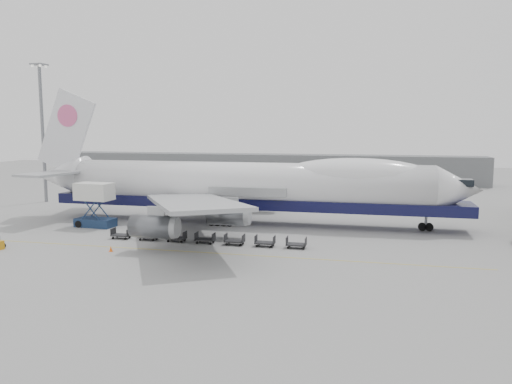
# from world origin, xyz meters

# --- Properties ---
(ground) EXTENTS (260.00, 260.00, 0.00)m
(ground) POSITION_xyz_m (0.00, 0.00, 0.00)
(ground) COLOR gray
(ground) RESTS_ON ground
(apron_line) EXTENTS (60.00, 0.15, 0.01)m
(apron_line) POSITION_xyz_m (0.00, -6.00, 0.01)
(apron_line) COLOR gold
(apron_line) RESTS_ON ground
(hangar) EXTENTS (110.00, 8.00, 7.00)m
(hangar) POSITION_xyz_m (-10.00, 70.00, 3.50)
(hangar) COLOR slate
(hangar) RESTS_ON ground
(floodlight_mast) EXTENTS (2.40, 2.40, 25.43)m
(floodlight_mast) POSITION_xyz_m (-42.00, 24.00, 14.27)
(floodlight_mast) COLOR slate
(floodlight_mast) RESTS_ON ground
(airliner) EXTENTS (67.00, 55.30, 19.98)m
(airliner) POSITION_xyz_m (0.64, 12.00, 5.62)
(airliner) COLOR white
(airliner) RESTS_ON ground
(catering_truck) EXTENTS (5.63, 4.10, 6.20)m
(catering_truck) POSITION_xyz_m (-20.04, 4.52, 3.46)
(catering_truck) COLOR #1A2D4E
(catering_truck) RESTS_ON ground
(traffic_cone) EXTENTS (0.42, 0.42, 0.62)m
(traffic_cone) POSITION_xyz_m (-10.72, -7.91, 0.30)
(traffic_cone) COLOR #FF5F0D
(traffic_cone) RESTS_ON ground
(dolly_0) EXTENTS (2.30, 1.35, 1.30)m
(dolly_0) POSITION_xyz_m (-12.78, -1.65, 0.53)
(dolly_0) COLOR #2D2D30
(dolly_0) RESTS_ON ground
(dolly_1) EXTENTS (2.30, 1.35, 1.30)m
(dolly_1) POSITION_xyz_m (-9.08, -1.65, 0.53)
(dolly_1) COLOR #2D2D30
(dolly_1) RESTS_ON ground
(dolly_2) EXTENTS (2.30, 1.35, 1.30)m
(dolly_2) POSITION_xyz_m (-5.38, -1.65, 0.53)
(dolly_2) COLOR #2D2D30
(dolly_2) RESTS_ON ground
(dolly_3) EXTENTS (2.30, 1.35, 1.30)m
(dolly_3) POSITION_xyz_m (-1.68, -1.65, 0.53)
(dolly_3) COLOR #2D2D30
(dolly_3) RESTS_ON ground
(dolly_4) EXTENTS (2.30, 1.35, 1.30)m
(dolly_4) POSITION_xyz_m (2.02, -1.65, 0.53)
(dolly_4) COLOR #2D2D30
(dolly_4) RESTS_ON ground
(dolly_5) EXTENTS (2.30, 1.35, 1.30)m
(dolly_5) POSITION_xyz_m (5.72, -1.65, 0.53)
(dolly_5) COLOR #2D2D30
(dolly_5) RESTS_ON ground
(dolly_6) EXTENTS (2.30, 1.35, 1.30)m
(dolly_6) POSITION_xyz_m (9.42, -1.65, 0.53)
(dolly_6) COLOR #2D2D30
(dolly_6) RESTS_ON ground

